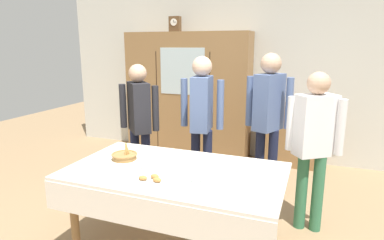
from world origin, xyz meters
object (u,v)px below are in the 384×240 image
tea_cup_mid_left (137,166)px  pastry_plate (150,181)px  wall_cabinet (188,95)px  person_beside_shelf (202,114)px  book_stack (292,101)px  person_by_cabinet (314,138)px  tea_cup_back_edge (196,179)px  spoon_mid_left (222,162)px  person_behind_table_right (268,112)px  person_behind_table_left (139,117)px  spoon_far_right (160,159)px  dining_table (174,181)px  bread_basket (124,156)px  bookshelf_low (290,135)px  tea_cup_center (242,171)px  mantel_clock (175,24)px  spoon_back_edge (142,153)px

tea_cup_mid_left → pastry_plate: bearing=-41.3°
wall_cabinet → person_beside_shelf: (0.76, -1.46, 0.02)m
book_stack → person_by_cabinet: (0.34, -1.82, -0.04)m
tea_cup_back_edge → person_by_cabinet: person_by_cabinet is taller
spoon_mid_left → person_behind_table_right: person_behind_table_right is taller
person_behind_table_left → book_stack: bearing=45.5°
spoon_far_right → dining_table: bearing=-44.0°
spoon_far_right → spoon_mid_left: bearing=11.3°
dining_table → tea_cup_mid_left: size_ratio=14.16×
bread_basket → dining_table: bearing=-10.7°
bookshelf_low → person_behind_table_right: 1.43m
wall_cabinet → spoon_far_right: bearing=-74.4°
wall_cabinet → book_stack: size_ratio=10.25×
spoon_mid_left → bookshelf_low: bearing=79.4°
bread_basket → book_stack: bearing=62.9°
tea_cup_center → spoon_mid_left: (-0.23, 0.20, -0.02)m
spoon_far_right → person_behind_table_right: size_ratio=0.07×
book_stack → tea_cup_mid_left: size_ratio=1.53×
bookshelf_low → dining_table: bearing=-105.9°
mantel_clock → spoon_back_edge: mantel_clock is taller
spoon_mid_left → book_stack: bearing=79.4°
tea_cup_mid_left → bread_basket: (-0.24, 0.18, 0.01)m
person_by_cabinet → tea_cup_mid_left: bearing=-147.5°
wall_cabinet → spoon_mid_left: wall_cabinet is taller
pastry_plate → person_behind_table_left: (-0.81, 1.26, 0.19)m
tea_cup_back_edge → person_beside_shelf: size_ratio=0.08×
mantel_clock → bookshelf_low: bearing=1.6°
dining_table → mantel_clock: mantel_clock is taller
dining_table → wall_cabinet: (-0.90, 2.59, 0.33)m
mantel_clock → pastry_plate: bearing=-70.1°
wall_cabinet → tea_cup_mid_left: bearing=-77.5°
person_beside_shelf → bread_basket: bearing=-111.3°
spoon_far_right → tea_cup_center: bearing=-6.3°
tea_cup_back_edge → spoon_far_right: bearing=142.0°
tea_cup_back_edge → spoon_mid_left: bearing=82.8°
pastry_plate → tea_cup_center: bearing=34.0°
person_behind_table_right → spoon_mid_left: bearing=-104.6°
wall_cabinet → tea_cup_center: (1.46, -2.45, -0.21)m
mantel_clock → bookshelf_low: 2.49m
tea_cup_mid_left → bread_basket: bearing=143.5°
bread_basket → person_by_cabinet: size_ratio=0.15×
tea_cup_mid_left → person_beside_shelf: 1.24m
tea_cup_mid_left → person_beside_shelf: size_ratio=0.08×
tea_cup_back_edge → bread_basket: bearing=162.1°
tea_cup_center → spoon_back_edge: size_ratio=1.09×
tea_cup_back_edge → pastry_plate: (-0.33, -0.12, -0.02)m
spoon_back_edge → person_behind_table_left: person_behind_table_left is taller
bookshelf_low → spoon_far_right: 2.62m
pastry_plate → spoon_mid_left: bearing=57.6°
pastry_plate → person_behind_table_left: size_ratio=0.18×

